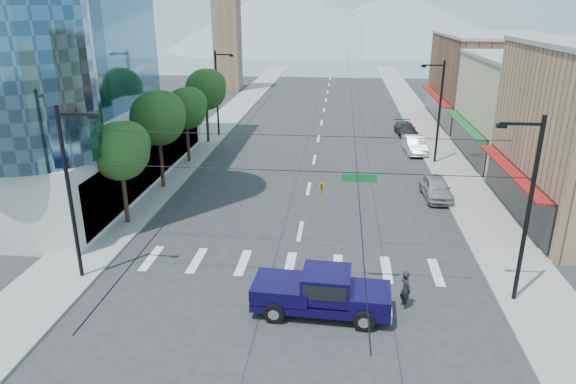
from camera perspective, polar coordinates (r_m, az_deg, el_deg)
name	(u,v)px	position (r m, az deg, el deg)	size (l,w,h in m)	color
ground	(291,279)	(26.92, 0.33, -9.63)	(160.00, 160.00, 0.00)	#28282B
sidewalk_left	(228,117)	(66.22, -6.72, 8.32)	(4.00, 120.00, 0.15)	gray
sidewalk_right	(420,121)	(65.39, 14.48, 7.68)	(4.00, 120.00, 0.15)	gray
shop_mid	(541,111)	(51.28, 26.33, 8.05)	(12.00, 14.00, 9.00)	tan
shop_far	(493,81)	(66.26, 21.84, 11.39)	(12.00, 18.00, 10.00)	brown
clock_tower	(227,23)	(87.38, -6.83, 18.10)	(4.80, 4.80, 20.40)	#8C6B4C
mountain_left	(290,14)	(174.17, 0.24, 19.22)	(80.00, 80.00, 22.00)	gray
mountain_right	(397,20)	(184.20, 12.05, 18.23)	(90.00, 90.00, 18.00)	gray
tree_near	(122,149)	(33.33, -17.94, 4.56)	(3.65, 3.64, 6.71)	black
tree_midnear	(160,117)	(39.52, -14.07, 8.14)	(4.09, 4.09, 7.52)	black
tree_midfar	(187,107)	(46.15, -11.13, 9.23)	(3.65, 3.64, 6.71)	black
tree_far	(207,88)	(52.69, -8.98, 11.33)	(4.09, 4.09, 7.52)	black
signal_rig	(293,202)	(24.01, 0.58, -1.16)	(21.80, 0.20, 9.00)	black
lamp_pole_nw	(218,90)	(55.47, -7.78, 11.13)	(2.00, 0.25, 9.00)	black
lamp_pole_ne	(438,108)	(46.82, 16.36, 8.90)	(2.00, 0.25, 9.00)	black
pickup_truck	(321,291)	(23.73, 3.64, -10.96)	(6.44, 2.73, 2.14)	#0D073A
pedestrian	(405,289)	(24.85, 12.92, -10.46)	(0.67, 0.44, 1.85)	black
parked_car_near	(436,188)	(38.99, 16.13, 0.45)	(1.87, 4.66, 1.59)	#A2A3A6
parked_car_mid	(414,145)	(50.74, 13.87, 5.13)	(1.69, 4.85, 1.60)	silver
parked_car_far	(406,129)	(57.68, 12.97, 6.83)	(1.92, 4.73, 1.37)	#2B2B2D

